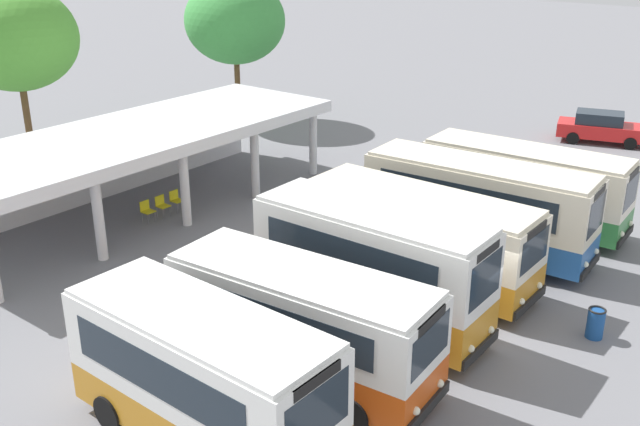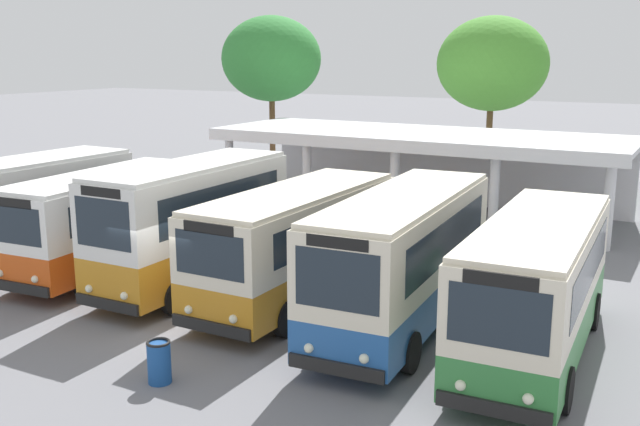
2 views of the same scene
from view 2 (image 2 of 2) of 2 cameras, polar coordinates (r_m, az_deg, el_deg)
ground_plane at (r=18.88m, az=-10.79°, el=-8.24°), size 180.00×180.00×0.00m
city_bus_nearest_orange at (r=25.51m, az=-21.32°, el=0.76°), size 2.51×6.67×3.27m
city_bus_second_in_row at (r=23.06m, az=-16.43°, el=-0.35°), size 2.79×7.24×3.04m
city_bus_middle_cream at (r=20.95m, az=-9.97°, el=-0.54°), size 2.31×7.01×3.57m
city_bus_fourth_amber at (r=19.47m, az=-1.85°, el=-2.12°), size 2.41×7.68×3.05m
city_bus_fifth_blue at (r=17.70m, az=6.55°, el=-3.27°), size 2.65×8.12×3.31m
city_bus_far_end_green at (r=16.54m, az=16.59°, el=-5.24°), size 2.53×7.79×3.10m
terminal_canopy at (r=31.02m, az=8.13°, el=5.03°), size 16.95×5.96×3.40m
waiting_chair_end_by_column at (r=30.14m, az=5.51°, el=0.77°), size 0.44×0.44×0.86m
waiting_chair_second_from_end at (r=29.85m, az=6.81°, el=0.63°), size 0.44×0.44×0.86m
waiting_chair_middle_seat at (r=29.60m, az=8.16°, el=0.49°), size 0.44×0.44×0.86m
roadside_tree_behind_canopy at (r=38.28m, az=13.34°, el=11.28°), size 5.55×5.55×8.40m
roadside_tree_west_of_canopy at (r=40.82m, az=-3.82°, el=11.94°), size 5.45×5.45×8.57m
litter_bin_apron at (r=15.46m, az=-12.47°, el=-11.28°), size 0.49×0.49×0.90m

